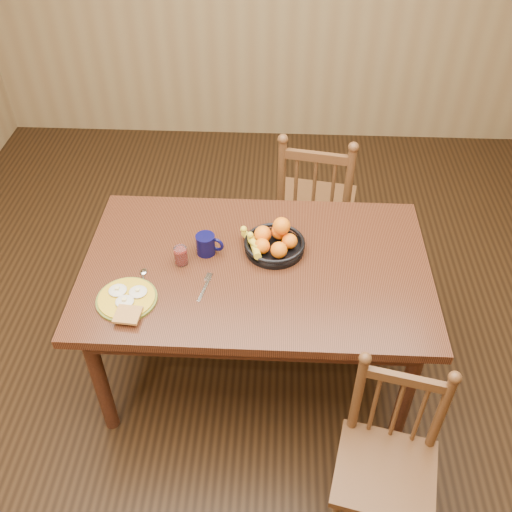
{
  "coord_description": "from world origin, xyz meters",
  "views": [
    {
      "loc": [
        0.09,
        -1.93,
        2.54
      ],
      "look_at": [
        0.0,
        0.0,
        0.8
      ],
      "focal_mm": 40.0,
      "sensor_mm": 36.0,
      "label": 1
    }
  ],
  "objects_px": {
    "dining_table": "(256,277)",
    "chair_near": "(387,462)",
    "fruit_bowl": "(274,242)",
    "chair_far": "(315,205)",
    "coffee_mug": "(207,244)",
    "breakfast_plate": "(127,299)"
  },
  "relations": [
    {
      "from": "dining_table",
      "to": "breakfast_plate",
      "type": "distance_m",
      "value": 0.61
    },
    {
      "from": "chair_far",
      "to": "chair_near",
      "type": "height_order",
      "value": "chair_far"
    },
    {
      "from": "fruit_bowl",
      "to": "coffee_mug",
      "type": "bearing_deg",
      "value": -173.47
    },
    {
      "from": "chair_far",
      "to": "chair_near",
      "type": "relative_size",
      "value": 1.16
    },
    {
      "from": "chair_near",
      "to": "fruit_bowl",
      "type": "bearing_deg",
      "value": 131.29
    },
    {
      "from": "dining_table",
      "to": "chair_near",
      "type": "height_order",
      "value": "chair_near"
    },
    {
      "from": "chair_near",
      "to": "fruit_bowl",
      "type": "distance_m",
      "value": 1.07
    },
    {
      "from": "coffee_mug",
      "to": "chair_near",
      "type": "bearing_deg",
      "value": -46.72
    },
    {
      "from": "chair_near",
      "to": "breakfast_plate",
      "type": "xyz_separation_m",
      "value": [
        -1.1,
        0.51,
        0.34
      ]
    },
    {
      "from": "chair_far",
      "to": "fruit_bowl",
      "type": "height_order",
      "value": "chair_far"
    },
    {
      "from": "dining_table",
      "to": "coffee_mug",
      "type": "relative_size",
      "value": 11.98
    },
    {
      "from": "chair_far",
      "to": "breakfast_plate",
      "type": "bearing_deg",
      "value": 61.42
    },
    {
      "from": "chair_near",
      "to": "fruit_bowl",
      "type": "relative_size",
      "value": 2.65
    },
    {
      "from": "coffee_mug",
      "to": "fruit_bowl",
      "type": "height_order",
      "value": "fruit_bowl"
    },
    {
      "from": "chair_near",
      "to": "fruit_bowl",
      "type": "height_order",
      "value": "fruit_bowl"
    },
    {
      "from": "breakfast_plate",
      "to": "chair_near",
      "type": "bearing_deg",
      "value": -24.79
    },
    {
      "from": "dining_table",
      "to": "chair_far",
      "type": "xyz_separation_m",
      "value": [
        0.31,
        0.82,
        -0.18
      ]
    },
    {
      "from": "chair_far",
      "to": "breakfast_plate",
      "type": "xyz_separation_m",
      "value": [
        -0.86,
        -1.09,
        0.28
      ]
    },
    {
      "from": "breakfast_plate",
      "to": "fruit_bowl",
      "type": "relative_size",
      "value": 0.9
    },
    {
      "from": "dining_table",
      "to": "fruit_bowl",
      "type": "height_order",
      "value": "fruit_bowl"
    },
    {
      "from": "breakfast_plate",
      "to": "fruit_bowl",
      "type": "height_order",
      "value": "fruit_bowl"
    },
    {
      "from": "chair_far",
      "to": "breakfast_plate",
      "type": "relative_size",
      "value": 3.41
    }
  ]
}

